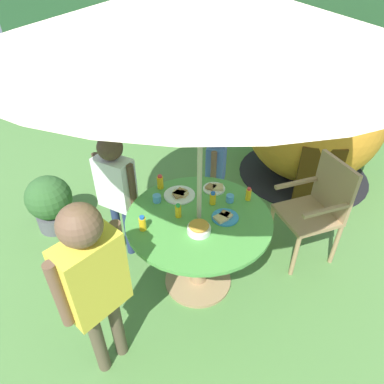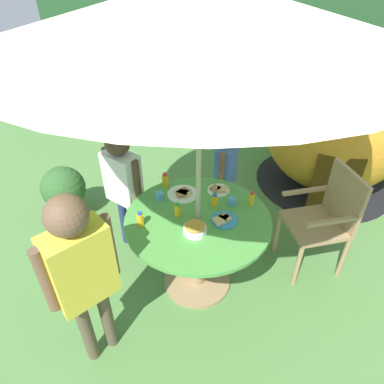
% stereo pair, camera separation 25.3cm
% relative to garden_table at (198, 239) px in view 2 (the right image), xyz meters
% --- Properties ---
extents(ground_plane, '(10.00, 10.00, 0.02)m').
position_rel_garden_table_xyz_m(ground_plane, '(0.00, 0.00, -0.53)').
color(ground_plane, '#548442').
extents(hedge_backdrop, '(9.00, 0.70, 1.95)m').
position_rel_garden_table_xyz_m(hedge_backdrop, '(0.00, 3.79, 0.45)').
color(hedge_backdrop, '#234C28').
rests_on(hedge_backdrop, ground_plane).
extents(garden_table, '(1.13, 1.13, 0.75)m').
position_rel_garden_table_xyz_m(garden_table, '(0.00, 0.00, 0.00)').
color(garden_table, tan).
rests_on(garden_table, ground_plane).
extents(patio_umbrella, '(2.42, 2.42, 2.32)m').
position_rel_garden_table_xyz_m(patio_umbrella, '(0.00, 0.00, 1.64)').
color(patio_umbrella, '#B7AD8C').
rests_on(patio_umbrella, ground_plane).
extents(wooden_chair, '(0.65, 0.65, 0.98)m').
position_rel_garden_table_xyz_m(wooden_chair, '(0.92, 0.65, 0.03)').
color(wooden_chair, tan).
rests_on(wooden_chair, ground_plane).
extents(dome_tent, '(1.84, 1.84, 1.55)m').
position_rel_garden_table_xyz_m(dome_tent, '(0.87, 2.07, 0.24)').
color(dome_tent, orange).
rests_on(dome_tent, ground_plane).
extents(potted_plant, '(0.46, 0.46, 0.60)m').
position_rel_garden_table_xyz_m(potted_plant, '(-1.64, 0.31, -0.20)').
color(potted_plant, '#595960').
rests_on(potted_plant, ground_plane).
extents(child_in_blue_shirt, '(0.19, 0.39, 1.13)m').
position_rel_garden_table_xyz_m(child_in_blue_shirt, '(-0.05, 0.85, 0.20)').
color(child_in_blue_shirt, '#3F3F47').
rests_on(child_in_blue_shirt, ground_plane).
extents(child_in_white_shirt, '(0.41, 0.25, 1.24)m').
position_rel_garden_table_xyz_m(child_in_white_shirt, '(-0.79, 0.19, 0.27)').
color(child_in_white_shirt, navy).
rests_on(child_in_white_shirt, ground_plane).
extents(child_in_yellow_shirt, '(0.34, 0.43, 1.41)m').
position_rel_garden_table_xyz_m(child_in_yellow_shirt, '(-0.41, -0.84, 0.37)').
color(child_in_yellow_shirt, brown).
rests_on(child_in_yellow_shirt, ground_plane).
extents(snack_bowl, '(0.17, 0.17, 0.08)m').
position_rel_garden_table_xyz_m(snack_bowl, '(0.04, -0.16, 0.26)').
color(snack_bowl, white).
rests_on(snack_bowl, garden_table).
extents(plate_near_left, '(0.21, 0.21, 0.03)m').
position_rel_garden_table_xyz_m(plate_near_left, '(0.19, 0.04, 0.23)').
color(plate_near_left, '#338CD8').
rests_on(plate_near_left, garden_table).
extents(plate_near_right, '(0.26, 0.26, 0.03)m').
position_rel_garden_table_xyz_m(plate_near_right, '(-0.22, 0.22, 0.23)').
color(plate_near_right, white).
rests_on(plate_near_right, garden_table).
extents(plate_center_back, '(0.19, 0.19, 0.03)m').
position_rel_garden_table_xyz_m(plate_center_back, '(0.03, 0.39, 0.23)').
color(plate_center_back, white).
rests_on(plate_center_back, garden_table).
extents(juice_bottle_far_left, '(0.05, 0.05, 0.12)m').
position_rel_garden_table_xyz_m(juice_bottle_far_left, '(-0.36, -0.25, 0.28)').
color(juice_bottle_far_left, yellow).
rests_on(juice_bottle_far_left, garden_table).
extents(juice_bottle_far_right, '(0.05, 0.05, 0.12)m').
position_rel_garden_table_xyz_m(juice_bottle_far_right, '(-0.15, -0.03, 0.28)').
color(juice_bottle_far_right, yellow).
rests_on(juice_bottle_far_right, garden_table).
extents(juice_bottle_center_front, '(0.05, 0.05, 0.13)m').
position_rel_garden_table_xyz_m(juice_bottle_center_front, '(-0.42, 0.29, 0.28)').
color(juice_bottle_center_front, yellow).
rests_on(juice_bottle_center_front, garden_table).
extents(juice_bottle_mid_left, '(0.04, 0.04, 0.12)m').
position_rel_garden_table_xyz_m(juice_bottle_mid_left, '(0.33, 0.32, 0.27)').
color(juice_bottle_mid_left, yellow).
rests_on(juice_bottle_mid_left, garden_table).
extents(juice_bottle_mid_right, '(0.05, 0.05, 0.11)m').
position_rel_garden_table_xyz_m(juice_bottle_mid_right, '(0.06, 0.19, 0.27)').
color(juice_bottle_mid_right, yellow).
rests_on(juice_bottle_mid_right, garden_table).
extents(cup_near, '(0.06, 0.06, 0.06)m').
position_rel_garden_table_xyz_m(cup_near, '(0.19, 0.26, 0.25)').
color(cup_near, '#4C99D8').
rests_on(cup_near, garden_table).
extents(cup_far, '(0.07, 0.07, 0.06)m').
position_rel_garden_table_xyz_m(cup_far, '(-0.38, 0.10, 0.25)').
color(cup_far, '#4C99D8').
rests_on(cup_far, garden_table).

